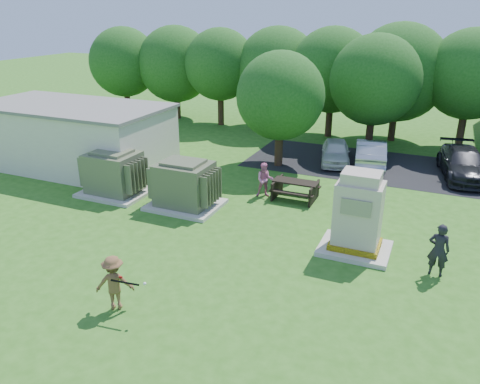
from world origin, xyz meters
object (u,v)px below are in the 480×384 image
at_px(person_by_generator, 439,250).
at_px(person_at_picnic, 265,180).
at_px(picnic_table, 295,188).
at_px(car_dark, 464,163).
at_px(generator_cabinet, 358,217).
at_px(transformer_left, 114,174).
at_px(transformer_right, 185,186).
at_px(car_white, 336,152).
at_px(car_silver_a, 370,153).
at_px(batter, 114,283).

xyz_separation_m(person_by_generator, person_at_picnic, (-7.45, 4.09, -0.11)).
height_order(picnic_table, car_dark, car_dark).
relative_size(generator_cabinet, picnic_table, 1.48).
bearing_deg(generator_cabinet, transformer_left, 174.68).
bearing_deg(generator_cabinet, transformer_right, 172.07).
relative_size(picnic_table, person_at_picnic, 1.26).
bearing_deg(car_white, car_silver_a, -4.01).
xyz_separation_m(generator_cabinet, car_white, (-2.94, 9.70, -0.66)).
distance_m(transformer_left, person_by_generator, 13.95).
height_order(car_white, car_silver_a, car_silver_a).
height_order(picnic_table, person_at_picnic, person_at_picnic).
bearing_deg(person_by_generator, car_white, -58.24).
distance_m(transformer_left, batter, 9.09).
relative_size(person_by_generator, person_at_picnic, 1.13).
height_order(transformer_right, person_by_generator, transformer_right).
xyz_separation_m(transformer_left, person_at_picnic, (6.41, 2.48, -0.18)).
height_order(transformer_left, car_silver_a, transformer_left).
xyz_separation_m(transformer_right, batter, (1.86, -7.19, -0.14)).
bearing_deg(batter, car_silver_a, -134.16).
bearing_deg(generator_cabinet, person_by_generator, -11.91).
relative_size(batter, person_at_picnic, 1.04).
height_order(batter, car_silver_a, batter).
bearing_deg(car_silver_a, car_dark, 170.36).
bearing_deg(transformer_left, car_silver_a, 41.68).
distance_m(transformer_right, person_at_picnic, 3.68).
bearing_deg(batter, generator_cabinet, -160.99).
bearing_deg(car_white, generator_cabinet, -86.40).
relative_size(generator_cabinet, person_at_picnic, 1.86).
distance_m(generator_cabinet, picnic_table, 5.14).
relative_size(generator_cabinet, car_dark, 0.59).
relative_size(generator_cabinet, car_white, 0.79).
distance_m(car_white, car_silver_a, 1.85).
bearing_deg(car_dark, transformer_right, -150.98).
bearing_deg(person_by_generator, transformer_right, -5.91).
bearing_deg(car_white, transformer_right, -130.90).
height_order(picnic_table, batter, batter).
height_order(person_by_generator, car_white, person_by_generator).
xyz_separation_m(person_by_generator, car_white, (-5.62, 10.27, -0.26)).
bearing_deg(batter, person_by_generator, -174.64).
bearing_deg(car_dark, person_by_generator, -104.63).
height_order(transformer_left, transformer_right, same).
bearing_deg(person_at_picnic, batter, -116.56).
distance_m(person_by_generator, car_silver_a, 11.23).
distance_m(generator_cabinet, person_at_picnic, 5.95).
relative_size(batter, car_silver_a, 0.38).
xyz_separation_m(transformer_left, generator_cabinet, (11.18, -1.04, 0.32)).
relative_size(picnic_table, car_white, 0.53).
bearing_deg(car_white, person_by_generator, -74.56).
distance_m(batter, car_silver_a, 16.77).
bearing_deg(generator_cabinet, car_silver_a, 96.37).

